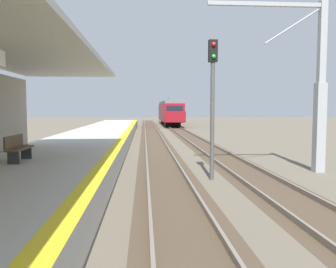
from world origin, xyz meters
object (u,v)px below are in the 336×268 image
object	(u,v)px
rail_signal_post	(213,95)
platform_bench	(18,147)
approaching_train	(170,112)
catenary_pylon_far_side	(314,86)

from	to	relation	value
rail_signal_post	platform_bench	xyz separation A→B (m)	(-6.81, -0.84, -1.82)
rail_signal_post	platform_bench	world-z (taller)	rail_signal_post
approaching_train	platform_bench	bearing A→B (deg)	-100.90
catenary_pylon_far_side	platform_bench	bearing A→B (deg)	-169.59
approaching_train	catenary_pylon_far_side	world-z (taller)	catenary_pylon_far_side
approaching_train	rail_signal_post	distance (m)	43.42
rail_signal_post	approaching_train	bearing A→B (deg)	87.74
rail_signal_post	catenary_pylon_far_side	distance (m)	4.70
approaching_train	platform_bench	size ratio (longest dim) A/B	12.25
catenary_pylon_far_side	platform_bench	distance (m)	11.72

